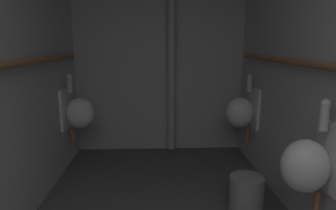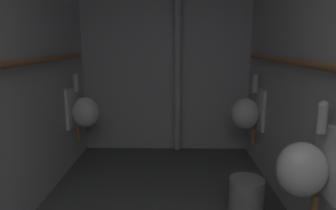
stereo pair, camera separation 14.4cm
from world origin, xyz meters
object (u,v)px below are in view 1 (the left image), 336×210
object	(u,v)px
urinal_left_mid	(78,112)
urinal_right_mid	(308,164)
standpipe_back_wall	(171,44)
urinal_right_far	(242,112)
waste_bin	(246,194)

from	to	relation	value
urinal_left_mid	urinal_right_mid	distance (m)	2.34
urinal_left_mid	standpipe_back_wall	xyz separation A→B (m)	(1.04, 0.46, 0.73)
standpipe_back_wall	urinal_left_mid	bearing A→B (deg)	-156.08
urinal_left_mid	urinal_right_mid	size ratio (longest dim) A/B	1.00
urinal_left_mid	urinal_right_far	xyz separation A→B (m)	(1.79, -0.04, 0.00)
urinal_left_mid	standpipe_back_wall	bearing A→B (deg)	23.92
standpipe_back_wall	waste_bin	world-z (taller)	standpipe_back_wall
urinal_right_mid	urinal_right_far	size ratio (longest dim) A/B	1.00
waste_bin	urinal_right_far	bearing A→B (deg)	77.50
waste_bin	urinal_left_mid	bearing A→B (deg)	147.85
urinal_left_mid	urinal_right_mid	xyz separation A→B (m)	(1.79, -1.51, 0.00)
urinal_right_far	waste_bin	distance (m)	1.08
urinal_left_mid	urinal_right_mid	bearing A→B (deg)	-40.09
urinal_right_mid	urinal_right_far	xyz separation A→B (m)	(0.00, 1.46, 0.00)
urinal_right_mid	waste_bin	bearing A→B (deg)	112.27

